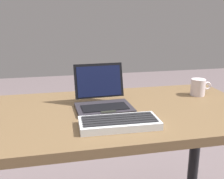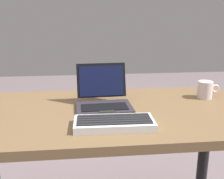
% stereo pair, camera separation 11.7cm
% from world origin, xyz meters
% --- Properties ---
extents(desk, '(1.37, 0.67, 0.74)m').
position_xyz_m(desk, '(0.00, 0.00, 0.63)').
color(desk, brown).
rests_on(desk, ground).
extents(laptop_front, '(0.26, 0.23, 0.19)m').
position_xyz_m(laptop_front, '(-0.01, 0.05, 0.78)').
color(laptop_front, '#28252C').
rests_on(laptop_front, desk).
extents(external_keyboard, '(0.31, 0.14, 0.03)m').
position_xyz_m(external_keyboard, '(0.02, -0.18, 0.76)').
color(external_keyboard, silver).
rests_on(external_keyboard, desk).
extents(coffee_mug, '(0.11, 0.07, 0.09)m').
position_xyz_m(coffee_mug, '(0.52, 0.13, 0.79)').
color(coffee_mug, silver).
rests_on(coffee_mug, desk).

